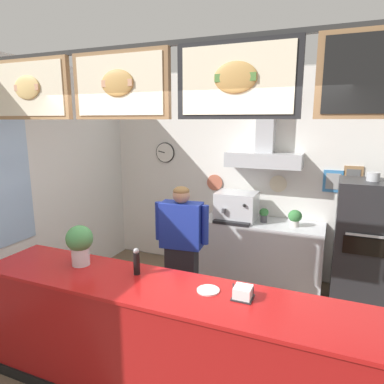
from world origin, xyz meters
TOP-DOWN VIEW (x-y plane):
  - ground_plane at (0.00, 0.00)m, footprint 5.85×5.85m
  - back_wall_assembly at (0.02, 2.25)m, footprint 4.48×2.63m
  - service_counter at (0.00, -0.38)m, footprint 3.22×0.65m
  - back_prep_counter at (0.32, 2.04)m, footprint 1.65×0.64m
  - pizza_oven at (1.60, 1.76)m, footprint 0.69×0.67m
  - shop_worker at (-0.33, 0.76)m, footprint 0.61×0.27m
  - espresso_machine at (-0.04, 2.01)m, footprint 0.56×0.52m
  - potted_thyme at (0.76, 2.00)m, footprint 0.18×0.18m
  - potted_sage at (0.34, 2.03)m, footprint 0.13×0.13m
  - condiment_plate at (0.37, -0.30)m, footprint 0.17×0.17m
  - napkin_holder at (0.64, -0.31)m, footprint 0.16×0.15m
  - pepper_grinder at (-0.28, -0.26)m, footprint 0.05×0.05m
  - basil_vase at (-0.84, -0.28)m, footprint 0.23×0.23m

SIDE VIEW (x-z plane):
  - ground_plane at x=0.00m, z-range 0.00..0.00m
  - back_prep_counter at x=0.32m, z-range -0.01..0.89m
  - service_counter at x=0.00m, z-range 0.00..1.01m
  - pizza_oven at x=1.60m, z-range -0.05..1.66m
  - shop_worker at x=-0.33m, z-range 0.05..1.63m
  - potted_sage at x=0.34m, z-range 0.91..1.11m
  - condiment_plate at x=0.37m, z-range 1.01..1.03m
  - potted_thyme at x=0.76m, z-range 0.91..1.14m
  - napkin_holder at x=0.64m, z-range 1.00..1.11m
  - espresso_machine at x=-0.04m, z-range 0.90..1.29m
  - pepper_grinder at x=-0.28m, z-range 1.01..1.24m
  - basil_vase at x=-0.84m, z-range 1.03..1.39m
  - back_wall_assembly at x=0.02m, z-range 0.11..3.10m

